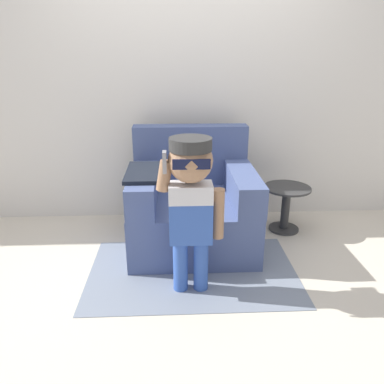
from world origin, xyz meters
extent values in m
plane|color=beige|center=(0.00, 0.00, 0.00)|extent=(10.00, 10.00, 0.00)
cube|color=silver|center=(0.00, 0.69, 1.30)|extent=(10.00, 0.05, 2.60)
cube|color=#475684|center=(0.00, 0.03, 0.21)|extent=(1.00, 0.96, 0.42)
cube|color=#475684|center=(0.00, 0.42, 0.68)|extent=(1.00, 0.17, 0.52)
cube|color=#475684|center=(-0.39, -0.06, 0.53)|extent=(0.21, 0.78, 0.24)
cube|color=#475684|center=(0.40, -0.06, 0.53)|extent=(0.21, 0.78, 0.24)
cube|color=black|center=(-0.39, -0.06, 0.67)|extent=(0.25, 0.53, 0.03)
cylinder|color=#3356AD|center=(-0.11, -0.63, 0.19)|extent=(0.10, 0.10, 0.37)
cylinder|color=#3356AD|center=(0.02, -0.63, 0.19)|extent=(0.10, 0.10, 0.37)
cube|color=#3356AD|center=(-0.04, -0.63, 0.51)|extent=(0.28, 0.16, 0.28)
cube|color=silver|center=(-0.04, -0.63, 0.71)|extent=(0.28, 0.16, 0.12)
sphere|color=#997051|center=(-0.04, -0.63, 0.92)|extent=(0.28, 0.28, 0.28)
cylinder|color=#2D2D2D|center=(-0.04, -0.63, 1.02)|extent=(0.26, 0.26, 0.08)
cube|color=#2D2D2D|center=(-0.04, -0.50, 0.99)|extent=(0.16, 0.12, 0.01)
cube|color=#0F1433|center=(-0.04, -0.75, 0.93)|extent=(0.22, 0.01, 0.06)
cylinder|color=#997051|center=(0.13, -0.63, 0.56)|extent=(0.08, 0.08, 0.33)
cylinder|color=#997051|center=(-0.21, -0.63, 0.82)|extent=(0.11, 0.08, 0.20)
cube|color=gray|center=(-0.20, -0.65, 0.92)|extent=(0.02, 0.07, 0.13)
cylinder|color=#333333|center=(0.85, 0.26, 0.01)|extent=(0.27, 0.27, 0.02)
cylinder|color=#333333|center=(0.85, 0.26, 0.20)|extent=(0.08, 0.08, 0.40)
cylinder|color=#333333|center=(0.85, 0.26, 0.41)|extent=(0.42, 0.42, 0.02)
cube|color=gray|center=(-0.02, -0.42, 0.00)|extent=(1.53, 0.97, 0.01)
camera|label=1|loc=(-0.14, -2.82, 1.53)|focal=35.00mm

